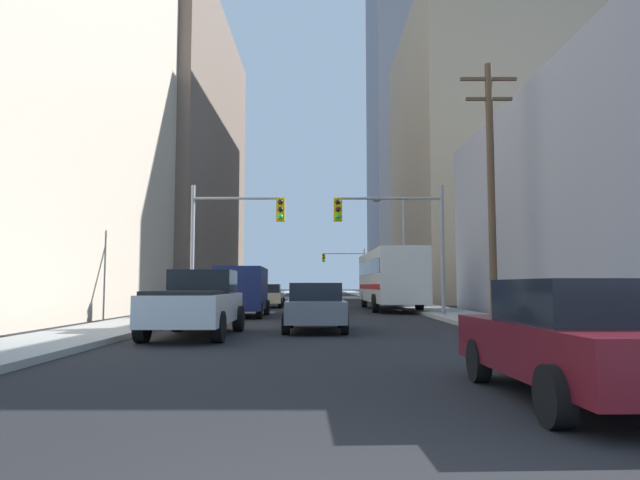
# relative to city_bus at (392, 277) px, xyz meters

# --- Properties ---
(sidewalk_left) EXTENTS (2.73, 160.00, 0.15)m
(sidewalk_left) POSITION_rel_city_bus_xyz_m (-10.64, 20.19, -1.85)
(sidewalk_left) COLOR #9E9E99
(sidewalk_left) RESTS_ON ground
(sidewalk_right) EXTENTS (2.73, 160.00, 0.15)m
(sidewalk_right) POSITION_rel_city_bus_xyz_m (2.21, 20.19, -1.85)
(sidewalk_right) COLOR #9E9E99
(sidewalk_right) RESTS_ON ground
(city_bus) EXTENTS (2.75, 11.55, 3.40)m
(city_bus) POSITION_rel_city_bus_xyz_m (0.00, 0.00, 0.00)
(city_bus) COLOR silver
(city_bus) RESTS_ON ground
(pickup_truck_white) EXTENTS (2.20, 5.45, 1.90)m
(pickup_truck_white) POSITION_rel_city_bus_xyz_m (-7.62, -16.82, -1.00)
(pickup_truck_white) COLOR white
(pickup_truck_white) RESTS_ON ground
(cargo_van_navy) EXTENTS (2.18, 5.28, 2.26)m
(cargo_van_navy) POSITION_rel_city_bus_xyz_m (-7.67, -7.10, -0.64)
(cargo_van_navy) COLOR #141E4C
(cargo_van_navy) RESTS_ON ground
(sedan_maroon) EXTENTS (1.96, 4.27, 1.52)m
(sedan_maroon) POSITION_rel_city_bus_xyz_m (-0.86, -25.73, -1.16)
(sedan_maroon) COLOR maroon
(sedan_maroon) RESTS_ON ground
(sedan_grey) EXTENTS (1.95, 4.22, 1.52)m
(sedan_grey) POSITION_rel_city_bus_xyz_m (-4.24, -15.08, -1.16)
(sedan_grey) COLOR slate
(sedan_grey) RESTS_ON ground
(sedan_beige) EXTENTS (1.95, 4.23, 1.52)m
(sedan_beige) POSITION_rel_city_bus_xyz_m (-7.47, 3.64, -1.16)
(sedan_beige) COLOR #C6B793
(sedan_beige) RESTS_ON ground
(sedan_silver) EXTENTS (1.95, 4.26, 1.52)m
(sedan_silver) POSITION_rel_city_bus_xyz_m (-4.22, 4.65, -1.16)
(sedan_silver) COLOR #B7BABF
(sedan_silver) RESTS_ON ground
(traffic_signal_near_left) EXTENTS (4.27, 0.44, 6.00)m
(traffic_signal_near_left) POSITION_rel_city_bus_xyz_m (-8.05, -7.79, 2.14)
(traffic_signal_near_left) COLOR gray
(traffic_signal_near_left) RESTS_ON ground
(traffic_signal_near_right) EXTENTS (5.01, 0.44, 6.00)m
(traffic_signal_near_right) POSITION_rel_city_bus_xyz_m (-0.73, -7.79, 2.17)
(traffic_signal_near_right) COLOR gray
(traffic_signal_near_right) RESTS_ON ground
(traffic_signal_far_right) EXTENTS (5.36, 0.44, 6.00)m
(traffic_signal_far_right) POSITION_rel_city_bus_xyz_m (-0.90, 36.14, 2.19)
(traffic_signal_far_right) COLOR gray
(traffic_signal_far_right) RESTS_ON ground
(utility_pole_right) EXTENTS (2.20, 0.28, 10.08)m
(utility_pole_right) POSITION_rel_city_bus_xyz_m (2.48, -11.75, 3.39)
(utility_pole_right) COLOR brown
(utility_pole_right) RESTS_ON ground
(street_lamp_right) EXTENTS (2.14, 0.32, 7.50)m
(street_lamp_right) POSITION_rel_city_bus_xyz_m (1.22, 4.50, 2.58)
(street_lamp_right) COLOR gray
(street_lamp_right) RESTS_ON ground
(building_left_mid_office) EXTENTS (17.25, 25.85, 25.24)m
(building_left_mid_office) POSITION_rel_city_bus_xyz_m (-21.11, 15.05, 10.69)
(building_left_mid_office) COLOR #66564C
(building_left_mid_office) RESTS_ON ground
(building_right_mid_block) EXTENTS (15.58, 22.73, 25.97)m
(building_right_mid_block) POSITION_rel_city_bus_xyz_m (11.72, 18.25, 11.06)
(building_right_mid_block) COLOR tan
(building_right_mid_block) RESTS_ON ground
(building_right_far_highrise) EXTENTS (14.42, 20.86, 67.44)m
(building_right_far_highrise) POSITION_rel_city_bus_xyz_m (11.76, 57.79, 31.79)
(building_right_far_highrise) COLOR #93939E
(building_right_far_highrise) RESTS_ON ground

